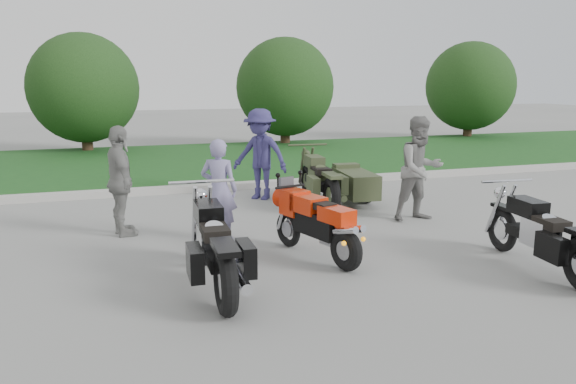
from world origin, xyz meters
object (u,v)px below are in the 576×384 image
object	(u,v)px
sportbike_red	(317,222)
person_denim	(260,154)
cruiser_sidecar	(341,183)
person_grey	(420,169)
cruiser_right	(545,238)
cruiser_left	(215,250)
person_stripe	(219,190)
person_back	(121,181)

from	to	relation	value
sportbike_red	person_denim	distance (m)	4.18
cruiser_sidecar	person_grey	world-z (taller)	person_grey
cruiser_right	cruiser_sidecar	world-z (taller)	cruiser_sidecar
cruiser_left	cruiser_right	size ratio (longest dim) A/B	1.09
person_denim	person_stripe	bearing A→B (deg)	-75.36
sportbike_red	person_denim	xyz separation A→B (m)	(0.30, 4.14, 0.42)
person_grey	person_back	world-z (taller)	person_grey
cruiser_right	person_denim	bearing A→B (deg)	117.90
sportbike_red	cruiser_right	xyz separation A→B (m)	(2.66, -1.45, -0.07)
person_denim	sportbike_red	bearing A→B (deg)	-52.10
cruiser_left	person_back	world-z (taller)	person_back
person_denim	person_back	distance (m)	3.52
cruiser_sidecar	person_back	xyz separation A→B (m)	(-4.29, -1.00, 0.45)
cruiser_left	person_grey	xyz separation A→B (m)	(4.14, 2.25, 0.43)
sportbike_red	cruiser_sidecar	bearing A→B (deg)	44.40
person_stripe	person_grey	world-z (taller)	person_grey
person_back	cruiser_sidecar	bearing A→B (deg)	-87.48
person_denim	person_back	size ratio (longest dim) A/B	1.06
person_stripe	person_grey	size ratio (longest dim) A/B	0.86
cruiser_right	cruiser_sidecar	bearing A→B (deg)	106.81
cruiser_sidecar	person_denim	distance (m)	1.81
person_denim	cruiser_left	bearing A→B (deg)	-69.23
cruiser_sidecar	person_denim	xyz separation A→B (m)	(-1.41, 1.02, 0.51)
cruiser_right	person_grey	distance (m)	3.01
cruiser_right	cruiser_left	bearing A→B (deg)	175.45
person_stripe	person_back	distance (m)	1.63
cruiser_sidecar	cruiser_left	bearing A→B (deg)	-125.95
sportbike_red	person_grey	distance (m)	2.99
sportbike_red	person_denim	bearing A→B (deg)	68.91
cruiser_right	person_stripe	xyz separation A→B (m)	(-3.77, 2.86, 0.34)
sportbike_red	person_stripe	size ratio (longest dim) A/B	1.16
person_stripe	sportbike_red	bearing A→B (deg)	156.36
sportbike_red	cruiser_right	size ratio (longest dim) A/B	0.79
cruiser_left	cruiser_right	xyz separation A→B (m)	(4.25, -0.72, -0.04)
cruiser_left	person_back	distance (m)	3.04
person_stripe	person_grey	xyz separation A→B (m)	(3.66, 0.11, 0.13)
cruiser_left	cruiser_sidecar	size ratio (longest dim) A/B	1.03
person_stripe	person_denim	bearing A→B (deg)	-89.33
cruiser_left	person_stripe	size ratio (longest dim) A/B	1.59
person_grey	cruiser_sidecar	bearing A→B (deg)	113.58
person_grey	person_denim	size ratio (longest dim) A/B	0.98
person_back	person_stripe	bearing A→B (deg)	-126.38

